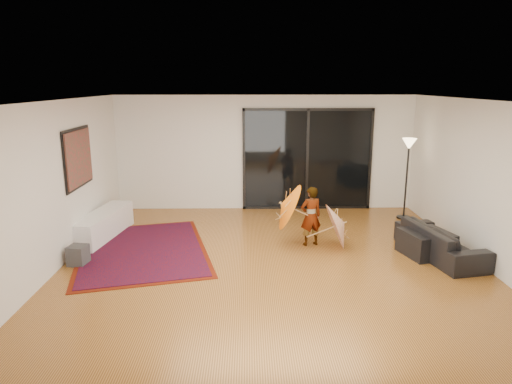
{
  "coord_description": "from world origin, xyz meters",
  "views": [
    {
      "loc": [
        -0.4,
        -7.19,
        2.97
      ],
      "look_at": [
        -0.26,
        0.6,
        1.1
      ],
      "focal_mm": 32.0,
      "sensor_mm": 36.0,
      "label": 1
    }
  ],
  "objects_px": {
    "media_console": "(103,225)",
    "sofa": "(440,241)",
    "ottoman": "(426,243)",
    "child": "(311,216)"
  },
  "relations": [
    {
      "from": "media_console",
      "to": "sofa",
      "type": "distance_m",
      "value": 6.3
    },
    {
      "from": "ottoman",
      "to": "child",
      "type": "bearing_deg",
      "value": 164.5
    },
    {
      "from": "media_console",
      "to": "sofa",
      "type": "bearing_deg",
      "value": -1.28
    },
    {
      "from": "sofa",
      "to": "child",
      "type": "distance_m",
      "value": 2.29
    },
    {
      "from": "media_console",
      "to": "sofa",
      "type": "relative_size",
      "value": 0.98
    },
    {
      "from": "ottoman",
      "to": "sofa",
      "type": "bearing_deg",
      "value": -16.78
    },
    {
      "from": "media_console",
      "to": "sofa",
      "type": "height_order",
      "value": "sofa"
    },
    {
      "from": "sofa",
      "to": "ottoman",
      "type": "xyz_separation_m",
      "value": [
        -0.22,
        0.07,
        -0.06
      ]
    },
    {
      "from": "media_console",
      "to": "ottoman",
      "type": "relative_size",
      "value": 2.45
    },
    {
      "from": "media_console",
      "to": "sofa",
      "type": "xyz_separation_m",
      "value": [
        6.2,
        -1.11,
        0.02
      ]
    }
  ]
}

